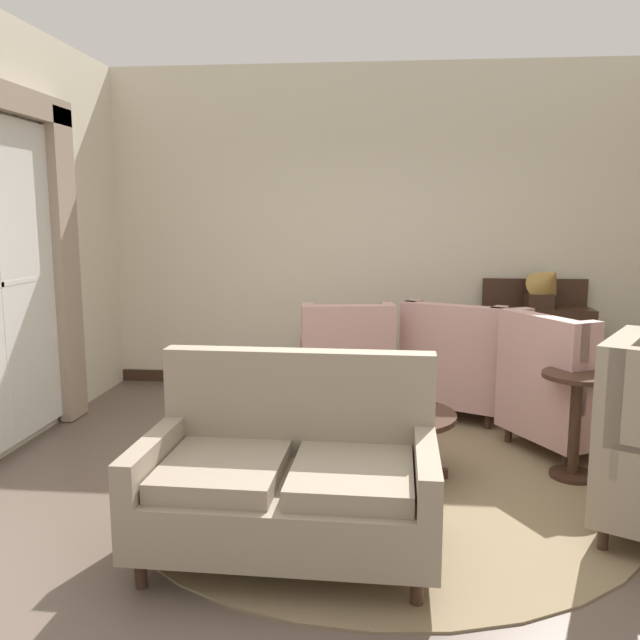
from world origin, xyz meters
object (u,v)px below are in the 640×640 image
object	(u,v)px
armchair_far_left	(345,367)
gramophone	(546,284)
side_table	(576,416)
porcelain_vase	(393,392)
armchair_near_window	(459,368)
settee	(290,477)
armchair_foreground_right	(566,395)
sideboard	(536,346)
coffee_table	(395,425)

from	to	relation	value
armchair_far_left	gramophone	distance (m)	2.08
armchair_far_left	side_table	distance (m)	2.09
porcelain_vase	armchair_near_window	world-z (taller)	armchair_near_window
settee	gramophone	bearing A→B (deg)	58.63
armchair_near_window	armchair_far_left	bearing A→B (deg)	27.52
side_table	gramophone	distance (m)	2.10
porcelain_vase	armchair_foreground_right	size ratio (longest dim) A/B	0.27
armchair_near_window	side_table	world-z (taller)	armchair_near_window
armchair_near_window	side_table	size ratio (longest dim) A/B	1.54
armchair_far_left	porcelain_vase	bearing A→B (deg)	97.86
porcelain_vase	sideboard	world-z (taller)	sideboard
settee	armchair_foreground_right	world-z (taller)	armchair_foreground_right
coffee_table	gramophone	world-z (taller)	gramophone
side_table	armchair_near_window	bearing A→B (deg)	114.65
armchair_foreground_right	sideboard	xyz separation A→B (m)	(0.12, 1.54, 0.06)
armchair_far_left	sideboard	size ratio (longest dim) A/B	0.89
coffee_table	armchair_foreground_right	xyz separation A→B (m)	(1.27, 0.60, 0.08)
armchair_foreground_right	porcelain_vase	bearing A→B (deg)	85.26
porcelain_vase	sideboard	size ratio (longest dim) A/B	0.27
armchair_foreground_right	armchair_near_window	bearing A→B (deg)	11.81
settee	side_table	distance (m)	2.10
coffee_table	armchair_far_left	xyz separation A→B (m)	(-0.42, 1.40, 0.07)
armchair_foreground_right	gramophone	world-z (taller)	gramophone
armchair_far_left	side_table	bearing A→B (deg)	132.02
porcelain_vase	gramophone	size ratio (longest dim) A/B	0.61
porcelain_vase	armchair_far_left	distance (m)	1.43
coffee_table	armchair_foreground_right	world-z (taller)	armchair_foreground_right
armchair_far_left	armchair_foreground_right	size ratio (longest dim) A/B	0.90
armchair_foreground_right	side_table	world-z (taller)	armchair_foreground_right
coffee_table	gramophone	distance (m)	2.61
settee	side_table	world-z (taller)	settee
armchair_near_window	side_table	bearing A→B (deg)	140.85
porcelain_vase	gramophone	distance (m)	2.54
armchair_foreground_right	sideboard	bearing A→B (deg)	-32.62
coffee_table	gramophone	xyz separation A→B (m)	(1.44, 2.05, 0.75)
sideboard	settee	bearing A→B (deg)	-121.36
coffee_table	sideboard	size ratio (longest dim) A/B	0.72
armchair_foreground_right	armchair_near_window	xyz separation A→B (m)	(-0.70, 0.83, -0.01)
settee	gramophone	world-z (taller)	gramophone
coffee_table	armchair_far_left	size ratio (longest dim) A/B	0.80
settee	sideboard	size ratio (longest dim) A/B	1.34
porcelain_vase	settee	bearing A→B (deg)	-116.47
settee	armchair_far_left	bearing A→B (deg)	87.92
armchair_far_left	armchair_foreground_right	distance (m)	1.87
sideboard	armchair_foreground_right	bearing A→B (deg)	-94.30
sideboard	porcelain_vase	bearing A→B (deg)	-123.74
porcelain_vase	side_table	size ratio (longest dim) A/B	0.42
armchair_foreground_right	gramophone	size ratio (longest dim) A/B	2.28
side_table	settee	bearing A→B (deg)	-147.14
armchair_far_left	sideboard	bearing A→B (deg)	-166.31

